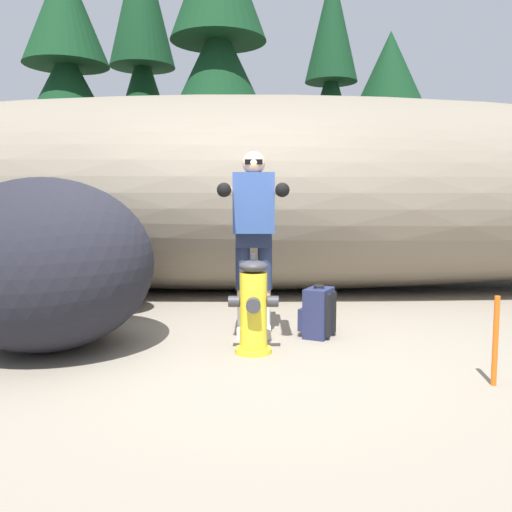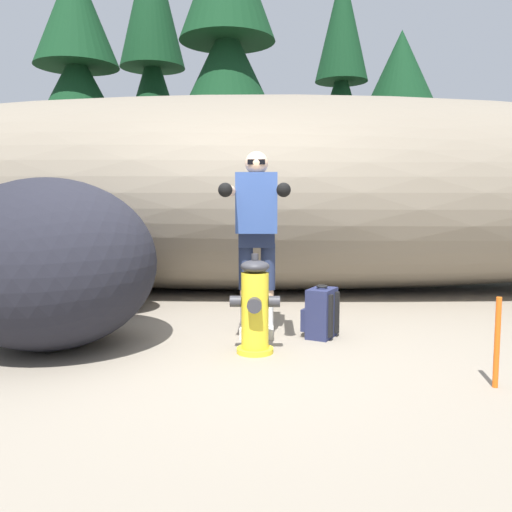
{
  "view_description": "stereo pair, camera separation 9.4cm",
  "coord_description": "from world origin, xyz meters",
  "px_view_note": "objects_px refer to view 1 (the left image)",
  "views": [
    {
      "loc": [
        0.22,
        -4.21,
        1.23
      ],
      "look_at": [
        0.2,
        0.31,
        0.75
      ],
      "focal_mm": 37.81,
      "sensor_mm": 36.0,
      "label": 1
    },
    {
      "loc": [
        0.31,
        -4.21,
        1.23
      ],
      "look_at": [
        0.2,
        0.31,
        0.75
      ],
      "focal_mm": 37.81,
      "sensor_mm": 36.0,
      "label": 2
    }
  ],
  "objects_px": {
    "utility_worker": "(256,221)",
    "spare_backpack": "(320,313)",
    "fire_hydrant": "(256,308)",
    "survey_stake": "(498,341)",
    "boulder_mid": "(102,272)",
    "boulder_large": "(49,264)"
  },
  "relations": [
    {
      "from": "fire_hydrant",
      "to": "boulder_mid",
      "type": "distance_m",
      "value": 2.31
    },
    {
      "from": "spare_backpack",
      "to": "survey_stake",
      "type": "distance_m",
      "value": 1.63
    },
    {
      "from": "boulder_large",
      "to": "utility_worker",
      "type": "bearing_deg",
      "value": 13.07
    },
    {
      "from": "boulder_large",
      "to": "spare_backpack",
      "type": "bearing_deg",
      "value": 9.73
    },
    {
      "from": "fire_hydrant",
      "to": "spare_backpack",
      "type": "bearing_deg",
      "value": 41.55
    },
    {
      "from": "utility_worker",
      "to": "boulder_mid",
      "type": "relative_size",
      "value": 1.58
    },
    {
      "from": "boulder_large",
      "to": "survey_stake",
      "type": "bearing_deg",
      "value": -15.03
    },
    {
      "from": "spare_backpack",
      "to": "survey_stake",
      "type": "bearing_deg",
      "value": 155.03
    },
    {
      "from": "fire_hydrant",
      "to": "survey_stake",
      "type": "distance_m",
      "value": 1.77
    },
    {
      "from": "fire_hydrant",
      "to": "boulder_mid",
      "type": "bearing_deg",
      "value": 136.61
    },
    {
      "from": "utility_worker",
      "to": "spare_backpack",
      "type": "bearing_deg",
      "value": 89.77
    },
    {
      "from": "utility_worker",
      "to": "boulder_large",
      "type": "height_order",
      "value": "utility_worker"
    },
    {
      "from": "fire_hydrant",
      "to": "survey_stake",
      "type": "relative_size",
      "value": 1.33
    },
    {
      "from": "spare_backpack",
      "to": "boulder_mid",
      "type": "xyz_separation_m",
      "value": [
        -2.25,
        1.08,
        0.22
      ]
    },
    {
      "from": "boulder_large",
      "to": "survey_stake",
      "type": "distance_m",
      "value": 3.42
    },
    {
      "from": "fire_hydrant",
      "to": "spare_backpack",
      "type": "relative_size",
      "value": 1.7
    },
    {
      "from": "utility_worker",
      "to": "survey_stake",
      "type": "height_order",
      "value": "utility_worker"
    },
    {
      "from": "boulder_large",
      "to": "fire_hydrant",
      "type": "bearing_deg",
      "value": -4.14
    },
    {
      "from": "fire_hydrant",
      "to": "utility_worker",
      "type": "height_order",
      "value": "utility_worker"
    },
    {
      "from": "spare_backpack",
      "to": "boulder_large",
      "type": "distance_m",
      "value": 2.34
    },
    {
      "from": "fire_hydrant",
      "to": "boulder_large",
      "type": "distance_m",
      "value": 1.72
    },
    {
      "from": "fire_hydrant",
      "to": "spare_backpack",
      "type": "height_order",
      "value": "fire_hydrant"
    }
  ]
}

